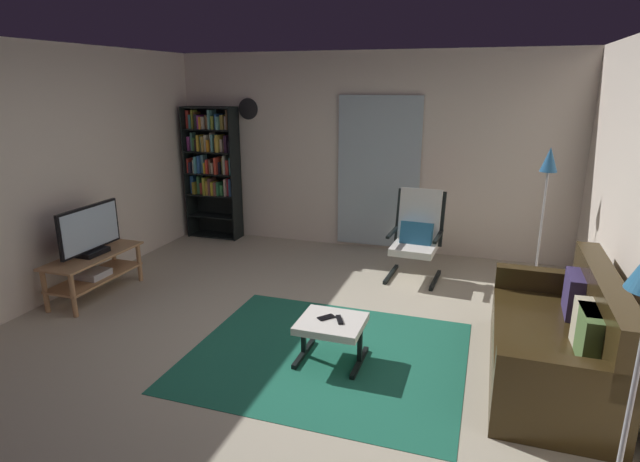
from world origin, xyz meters
TOP-DOWN VIEW (x-y plane):
  - ground_plane at (0.00, 0.00)m, footprint 7.02×7.02m
  - wall_back at (0.00, 2.90)m, footprint 5.60×0.06m
  - wall_left at (-2.70, 0.00)m, footprint 0.06×6.00m
  - glass_door_panel at (0.19, 2.83)m, footprint 1.10×0.01m
  - area_rug at (0.42, -0.13)m, footprint 2.25×1.93m
  - tv_stand at (-2.30, 0.30)m, footprint 0.45×1.10m
  - television at (-2.30, 0.30)m, footprint 0.20×0.83m
  - bookshelf_near_tv at (-2.20, 2.68)m, footprint 0.77×0.30m
  - leather_sofa at (2.20, 0.08)m, footprint 0.82×1.77m
  - lounge_armchair at (0.85, 1.96)m, footprint 0.60×0.68m
  - ottoman at (0.48, -0.19)m, footprint 0.52×0.48m
  - tv_remote at (0.54, -0.18)m, footprint 0.10×0.15m
  - cell_phone at (0.43, -0.17)m, footprint 0.14×0.15m
  - floor_lamp_by_shelf at (2.17, 1.99)m, footprint 0.22×0.22m
  - wall_clock at (-1.67, 2.82)m, footprint 0.29×0.03m

SIDE VIEW (x-z plane):
  - ground_plane at x=0.00m, z-range 0.00..0.00m
  - area_rug at x=0.42m, z-range 0.00..0.01m
  - ottoman at x=0.48m, z-range 0.12..0.48m
  - tv_stand at x=-2.30m, z-range 0.07..0.54m
  - leather_sofa at x=2.20m, z-range -0.12..0.75m
  - cell_phone at x=0.43m, z-range 0.36..0.37m
  - tv_remote at x=0.54m, z-range 0.36..0.38m
  - lounge_armchair at x=0.85m, z-range 0.02..1.05m
  - television at x=-2.30m, z-range 0.45..0.97m
  - glass_door_panel at x=0.19m, z-range 0.05..2.05m
  - bookshelf_near_tv at x=-2.20m, z-range 0.15..2.03m
  - floor_lamp_by_shelf at x=2.17m, z-range 0.45..2.02m
  - wall_back at x=0.00m, z-range 0.00..2.60m
  - wall_left at x=-2.70m, z-range 0.00..2.60m
  - wall_clock at x=-1.67m, z-range 1.71..2.00m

